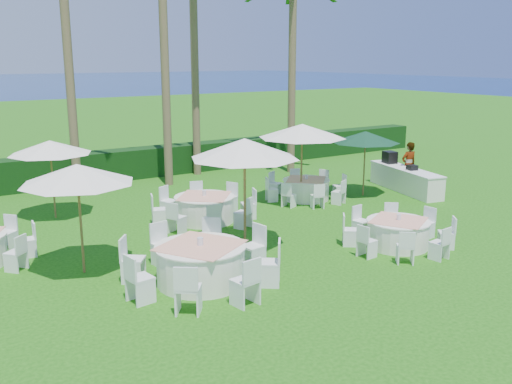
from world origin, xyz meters
TOP-DOWN VIEW (x-y plane):
  - ground at (0.00, 0.00)m, footprint 120.00×120.00m
  - hedge at (0.00, 12.00)m, footprint 34.00×1.00m
  - banquet_table_b at (-1.43, 0.39)m, footprint 3.52×3.52m
  - banquet_table_c at (4.07, -0.21)m, footprint 2.90×2.90m
  - banquet_table_e at (0.91, 4.65)m, footprint 3.14×3.14m
  - banquet_table_f at (5.20, 5.18)m, footprint 2.81×2.81m
  - umbrella_a at (-3.42, 2.42)m, footprint 2.57×2.57m
  - umbrella_b at (0.53, 1.71)m, footprint 2.76×2.76m
  - umbrella_c at (-2.79, 7.54)m, footprint 2.48×2.48m
  - umbrella_d at (4.78, 4.92)m, footprint 2.94×2.94m
  - umbrella_green at (7.30, 4.53)m, footprint 2.42×2.42m
  - buffet_table at (9.10, 4.24)m, footprint 1.59×3.80m
  - staff_person at (9.59, 4.53)m, footprint 0.69×0.50m
  - palm_b at (-1.21, 10.67)m, footprint 4.40×4.14m
  - palm_c at (2.15, 9.97)m, footprint 4.31×4.33m
  - palm_d at (4.02, 11.21)m, footprint 4.29×4.35m
  - palm_e at (7.68, 9.47)m, footprint 4.40×3.99m

SIDE VIEW (x-z plane):
  - ground at x=0.00m, z-range 0.00..0.00m
  - banquet_table_f at x=5.20m, z-range -0.06..0.82m
  - banquet_table_c at x=4.07m, z-range -0.06..0.82m
  - banquet_table_e at x=0.91m, z-range -0.06..0.90m
  - banquet_table_b at x=-1.43m, z-range -0.06..0.99m
  - buffet_table at x=9.10m, z-range -0.20..1.12m
  - hedge at x=0.00m, z-range 0.00..1.20m
  - staff_person at x=9.59m, z-range 0.00..1.76m
  - umbrella_green at x=7.30m, z-range 0.96..3.28m
  - umbrella_c at x=-2.79m, z-range 1.00..3.42m
  - umbrella_a at x=-3.42m, z-range 1.05..3.61m
  - umbrella_d at x=4.78m, z-range 1.11..3.81m
  - umbrella_b at x=0.53m, z-range 1.20..4.12m
  - palm_e at x=7.68m, z-range 0.45..8.60m
  - palm_d at x=4.02m, z-range 0.46..9.43m
  - palm_b at x=-1.21m, z-range 0.46..9.86m
  - palm_c at x=2.15m, z-range 0.49..13.06m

